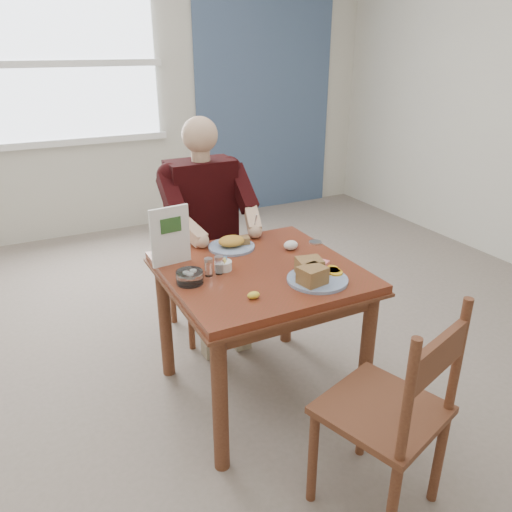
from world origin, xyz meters
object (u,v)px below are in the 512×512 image
chair_far (203,260)px  near_plate (315,274)px  table (260,288)px  chair_near (393,413)px  diner (206,215)px  far_plate (232,243)px

chair_far → near_plate: 1.10m
table → chair_near: (0.11, -0.88, -0.16)m
near_plate → diner: bearing=99.3°
chair_near → near_plate: (0.04, 0.63, 0.31)m
table → near_plate: near_plate is taller
near_plate → table: bearing=122.4°
table → diner: (0.00, 0.71, 0.17)m
chair_far → diner: (0.00, -0.09, 0.33)m
chair_near → diner: 1.62m
chair_near → far_plate: size_ratio=3.14×
chair_near → near_plate: size_ratio=3.11×
diner → near_plate: 0.97m
chair_far → chair_near: 1.68m
near_plate → far_plate: 0.57m
chair_far → far_plate: size_ratio=3.14×
chair_near → far_plate: (-0.13, 1.17, 0.30)m
chair_near → diner: (-0.11, 1.59, 0.33)m
chair_near → far_plate: chair_near is taller
chair_near → near_plate: bearing=86.2°
diner → far_plate: bearing=-92.0°
table → diner: size_ratio=0.66×
chair_far → far_plate: bearing=-91.6°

